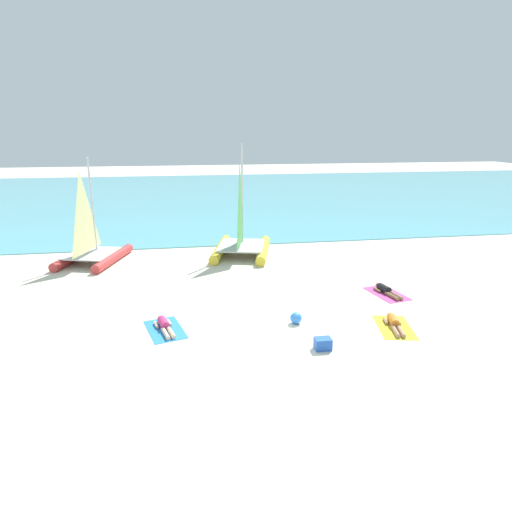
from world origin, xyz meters
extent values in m
plane|color=beige|center=(0.00, 10.00, 0.00)|extent=(120.00, 120.00, 0.00)
cube|color=#5BB2C1|center=(0.00, 31.61, 0.03)|extent=(120.00, 40.00, 0.05)
cylinder|color=yellow|center=(-1.14, 10.10, 0.25)|extent=(1.53, 4.40, 0.50)
cylinder|color=yellow|center=(1.10, 9.55, 0.25)|extent=(1.53, 4.40, 0.50)
cube|color=silver|center=(-0.07, 9.62, 0.53)|extent=(2.91, 3.29, 0.06)
cylinder|color=silver|center=(0.08, 10.23, 3.13)|extent=(0.10, 0.10, 5.24)
pyramid|color=#4CA54C|center=(-0.17, 9.22, 2.97)|extent=(0.61, 2.26, 4.41)
cylinder|color=#CC3838|center=(-8.58, 9.95, 0.23)|extent=(1.55, 3.93, 0.45)
cylinder|color=#CC3838|center=(-6.59, 9.37, 0.23)|extent=(1.55, 3.93, 0.45)
cube|color=silver|center=(-7.64, 9.48, 0.48)|extent=(2.70, 3.02, 0.06)
cylinder|color=silver|center=(-7.48, 10.02, 2.81)|extent=(0.09, 0.09, 4.72)
pyramid|color=#EAEA99|center=(-7.74, 9.12, 2.67)|extent=(0.64, 2.01, 3.96)
cube|color=#338CD8|center=(-3.77, 1.03, 0.01)|extent=(1.56, 2.12, 0.01)
cylinder|color=#D83372|center=(-3.83, 1.23, 0.16)|extent=(0.45, 0.68, 0.30)
sphere|color=beige|center=(-3.93, 1.62, 0.16)|extent=(0.22, 0.22, 0.22)
cylinder|color=beige|center=(-3.74, 0.58, 0.08)|extent=(0.34, 0.79, 0.14)
cylinder|color=beige|center=(-3.57, 0.62, 0.08)|extent=(0.34, 0.79, 0.14)
cylinder|color=beige|center=(-4.08, 1.32, 0.07)|extent=(0.21, 0.46, 0.10)
cylinder|color=beige|center=(-3.66, 1.43, 0.07)|extent=(0.21, 0.46, 0.10)
cube|color=yellow|center=(3.90, -0.04, 0.01)|extent=(1.46, 2.08, 0.01)
cylinder|color=orange|center=(3.94, 0.15, 0.16)|extent=(0.42, 0.67, 0.30)
sphere|color=tan|center=(4.02, 0.56, 0.16)|extent=(0.22, 0.22, 0.22)
cylinder|color=tan|center=(3.72, -0.46, 0.08)|extent=(0.30, 0.79, 0.14)
cylinder|color=tan|center=(3.89, -0.50, 0.08)|extent=(0.30, 0.79, 0.14)
cylinder|color=tan|center=(3.75, 0.35, 0.07)|extent=(0.19, 0.46, 0.10)
cylinder|color=tan|center=(4.18, 0.26, 0.07)|extent=(0.19, 0.46, 0.10)
cube|color=#D84C99|center=(5.04, 2.98, 0.01)|extent=(1.44, 2.07, 0.01)
cylinder|color=black|center=(5.00, 3.17, 0.16)|extent=(0.41, 0.67, 0.30)
sphere|color=#8C6647|center=(4.92, 3.57, 0.16)|extent=(0.22, 0.22, 0.22)
cylinder|color=#8C6647|center=(5.04, 2.52, 0.08)|extent=(0.29, 0.79, 0.14)
cylinder|color=#8C6647|center=(5.21, 2.55, 0.08)|extent=(0.29, 0.79, 0.14)
cylinder|color=#8C6647|center=(4.76, 3.28, 0.07)|extent=(0.18, 0.46, 0.10)
cylinder|color=#8C6647|center=(5.19, 3.37, 0.07)|extent=(0.18, 0.46, 0.10)
sphere|color=#337FE5|center=(0.68, 0.81, 0.20)|extent=(0.41, 0.41, 0.41)
cube|color=blue|center=(1.03, -1.12, 0.18)|extent=(0.50, 0.36, 0.36)
camera|label=1|loc=(-2.95, -12.80, 6.48)|focal=30.99mm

